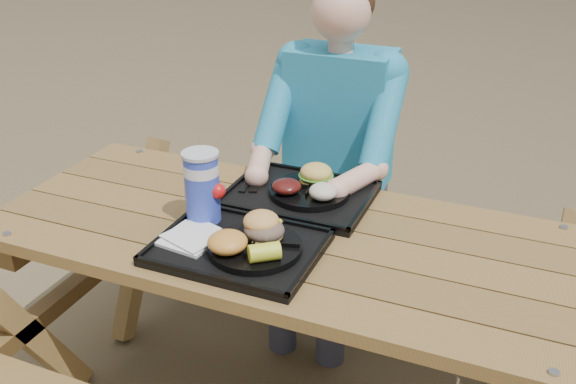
% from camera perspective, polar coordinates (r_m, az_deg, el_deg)
% --- Properties ---
extents(picnic_table, '(1.80, 1.49, 0.75)m').
position_cam_1_polar(picnic_table, '(2.11, 0.00, -12.38)').
color(picnic_table, '#999999').
rests_on(picnic_table, ground).
extents(tray_near, '(0.45, 0.35, 0.02)m').
position_cam_1_polar(tray_near, '(1.80, -4.45, -5.04)').
color(tray_near, black).
rests_on(tray_near, picnic_table).
extents(tray_far, '(0.45, 0.35, 0.02)m').
position_cam_1_polar(tray_far, '(2.07, 1.04, -0.40)').
color(tray_far, black).
rests_on(tray_far, picnic_table).
extents(plate_near, '(0.26, 0.26, 0.02)m').
position_cam_1_polar(plate_near, '(1.76, -2.95, -4.94)').
color(plate_near, black).
rests_on(plate_near, tray_near).
extents(plate_far, '(0.26, 0.26, 0.02)m').
position_cam_1_polar(plate_far, '(2.06, 1.92, 0.07)').
color(plate_far, black).
rests_on(plate_far, tray_far).
extents(napkin_stack, '(0.17, 0.17, 0.02)m').
position_cam_1_polar(napkin_stack, '(1.83, -8.65, -3.99)').
color(napkin_stack, silver).
rests_on(napkin_stack, tray_near).
extents(soda_cup, '(0.10, 0.10, 0.21)m').
position_cam_1_polar(soda_cup, '(1.89, -7.63, 0.35)').
color(soda_cup, '#182FB4').
rests_on(soda_cup, tray_near).
extents(condiment_bbq, '(0.05, 0.05, 0.03)m').
position_cam_1_polar(condiment_bbq, '(1.89, -2.88, -2.39)').
color(condiment_bbq, '#310905').
rests_on(condiment_bbq, tray_near).
extents(condiment_mustard, '(0.05, 0.05, 0.03)m').
position_cam_1_polar(condiment_mustard, '(1.85, -1.13, -3.03)').
color(condiment_mustard, yellow).
rests_on(condiment_mustard, tray_near).
extents(sandwich, '(0.11, 0.11, 0.11)m').
position_cam_1_polar(sandwich, '(1.76, -2.16, -2.46)').
color(sandwich, '#DE9C4E').
rests_on(sandwich, plate_near).
extents(mac_cheese, '(0.11, 0.11, 0.05)m').
position_cam_1_polar(mac_cheese, '(1.72, -5.40, -4.46)').
color(mac_cheese, gold).
rests_on(mac_cheese, plate_near).
extents(corn_cob, '(0.12, 0.12, 0.05)m').
position_cam_1_polar(corn_cob, '(1.67, -2.10, -5.37)').
color(corn_cob, yellow).
rests_on(corn_cob, plate_near).
extents(cutlery_far, '(0.08, 0.15, 0.01)m').
position_cam_1_polar(cutlery_far, '(2.14, -2.98, 0.90)').
color(cutlery_far, black).
rests_on(cutlery_far, tray_far).
extents(burger, '(0.11, 0.11, 0.10)m').
position_cam_1_polar(burger, '(2.08, 2.52, 2.11)').
color(burger, gold).
rests_on(burger, plate_far).
extents(baked_beans, '(0.09, 0.09, 0.04)m').
position_cam_1_polar(baked_beans, '(2.02, -0.13, 0.50)').
color(baked_beans, '#4A110E').
rests_on(baked_beans, plate_far).
extents(potato_salad, '(0.09, 0.09, 0.05)m').
position_cam_1_polar(potato_salad, '(1.98, 3.15, 0.04)').
color(potato_salad, beige).
rests_on(potato_salad, plate_far).
extents(diner, '(0.48, 0.84, 1.28)m').
position_cam_1_polar(diner, '(2.50, 4.28, 1.46)').
color(diner, '#1A89BB').
rests_on(diner, ground).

